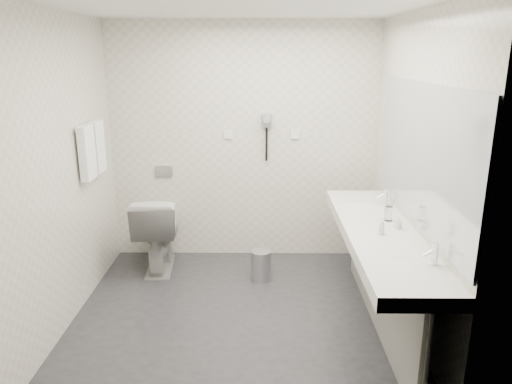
{
  "coord_description": "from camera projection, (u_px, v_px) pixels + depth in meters",
  "views": [
    {
      "loc": [
        0.19,
        -3.76,
        2.18
      ],
      "look_at": [
        0.15,
        0.15,
        1.05
      ],
      "focal_mm": 34.03,
      "sensor_mm": 36.0,
      "label": 1
    }
  ],
  "objects": [
    {
      "name": "floor",
      "position": [
        239.0,
        312.0,
        4.23
      ],
      "size": [
        2.8,
        2.8,
        0.0
      ],
      "primitive_type": "plane",
      "color": "#27272B",
      "rests_on": "ground"
    },
    {
      "name": "ceiling",
      "position": [
        235.0,
        7.0,
        3.53
      ],
      "size": [
        2.8,
        2.8,
        0.0
      ],
      "primitive_type": "plane",
      "rotation": [
        3.14,
        0.0,
        0.0
      ],
      "color": "silver",
      "rests_on": "wall_back"
    },
    {
      "name": "wall_back",
      "position": [
        243.0,
        144.0,
        5.13
      ],
      "size": [
        2.8,
        0.0,
        2.8
      ],
      "primitive_type": "plane",
      "rotation": [
        1.57,
        0.0,
        0.0
      ],
      "color": "silver",
      "rests_on": "floor"
    },
    {
      "name": "wall_front",
      "position": [
        226.0,
        231.0,
        2.63
      ],
      "size": [
        2.8,
        0.0,
        2.8
      ],
      "primitive_type": "plane",
      "rotation": [
        -1.57,
        0.0,
        0.0
      ],
      "color": "silver",
      "rests_on": "floor"
    },
    {
      "name": "wall_left",
      "position": [
        63.0,
        173.0,
        3.89
      ],
      "size": [
        0.0,
        2.6,
        2.6
      ],
      "primitive_type": "plane",
      "rotation": [
        1.57,
        0.0,
        1.57
      ],
      "color": "silver",
      "rests_on": "floor"
    },
    {
      "name": "wall_right",
      "position": [
        412.0,
        174.0,
        3.86
      ],
      "size": [
        0.0,
        2.6,
        2.6
      ],
      "primitive_type": "plane",
      "rotation": [
        1.57,
        0.0,
        -1.57
      ],
      "color": "silver",
      "rests_on": "floor"
    },
    {
      "name": "vanity_counter",
      "position": [
        380.0,
        235.0,
        3.8
      ],
      "size": [
        0.55,
        2.2,
        0.1
      ],
      "primitive_type": "cube",
      "color": "white",
      "rests_on": "floor"
    },
    {
      "name": "vanity_panel",
      "position": [
        379.0,
        284.0,
        3.92
      ],
      "size": [
        0.03,
        2.15,
        0.75
      ],
      "primitive_type": "cube",
      "color": "gray",
      "rests_on": "floor"
    },
    {
      "name": "vanity_post_near",
      "position": [
        425.0,
        364.0,
        2.92
      ],
      "size": [
        0.06,
        0.06,
        0.75
      ],
      "primitive_type": "cylinder",
      "color": "silver",
      "rests_on": "floor"
    },
    {
      "name": "vanity_post_far",
      "position": [
        358.0,
        237.0,
        4.92
      ],
      "size": [
        0.06,
        0.06,
        0.75
      ],
      "primitive_type": "cylinder",
      "color": "silver",
      "rests_on": "floor"
    },
    {
      "name": "mirror",
      "position": [
        421.0,
        154.0,
        3.62
      ],
      "size": [
        0.02,
        2.2,
        1.05
      ],
      "primitive_type": "cube",
      "color": "#B2BCC6",
      "rests_on": "wall_right"
    },
    {
      "name": "basin_near",
      "position": [
        404.0,
        267.0,
        3.17
      ],
      "size": [
        0.4,
        0.31,
        0.05
      ],
      "primitive_type": "ellipsoid",
      "color": "white",
      "rests_on": "vanity_counter"
    },
    {
      "name": "basin_far",
      "position": [
        363.0,
        206.0,
        4.41
      ],
      "size": [
        0.4,
        0.31,
        0.05
      ],
      "primitive_type": "ellipsoid",
      "color": "white",
      "rests_on": "vanity_counter"
    },
    {
      "name": "faucet_near",
      "position": [
        435.0,
        254.0,
        3.14
      ],
      "size": [
        0.04,
        0.04,
        0.15
      ],
      "primitive_type": "cylinder",
      "color": "silver",
      "rests_on": "vanity_counter"
    },
    {
      "name": "faucet_far",
      "position": [
        385.0,
        196.0,
        4.39
      ],
      "size": [
        0.04,
        0.04,
        0.15
      ],
      "primitive_type": "cylinder",
      "color": "silver",
      "rests_on": "vanity_counter"
    },
    {
      "name": "soap_bottle_a",
      "position": [
        398.0,
        223.0,
        3.78
      ],
      "size": [
        0.06,
        0.06,
        0.09
      ],
      "primitive_type": "imported",
      "rotation": [
        0.0,
        0.0,
        0.7
      ],
      "color": "silver",
      "rests_on": "vanity_counter"
    },
    {
      "name": "soap_bottle_c",
      "position": [
        382.0,
        227.0,
        3.66
      ],
      "size": [
        0.06,
        0.06,
        0.12
      ],
      "primitive_type": "imported",
      "rotation": [
        0.0,
        0.0,
        0.42
      ],
      "color": "silver",
      "rests_on": "vanity_counter"
    },
    {
      "name": "glass_left",
      "position": [
        388.0,
        214.0,
        3.97
      ],
      "size": [
        0.08,
        0.08,
        0.12
      ],
      "primitive_type": "cylinder",
      "rotation": [
        0.0,
        0.0,
        0.26
      ],
      "color": "silver",
      "rests_on": "vanity_counter"
    },
    {
      "name": "toilet",
      "position": [
        157.0,
        232.0,
        5.0
      ],
      "size": [
        0.51,
        0.82,
        0.8
      ],
      "primitive_type": "imported",
      "rotation": [
        0.0,
        0.0,
        3.22
      ],
      "color": "white",
      "rests_on": "floor"
    },
    {
      "name": "flush_plate",
      "position": [
        164.0,
        171.0,
        5.2
      ],
      "size": [
        0.18,
        0.02,
        0.12
      ],
      "primitive_type": "cube",
      "color": "#B2B5BA",
      "rests_on": "wall_back"
    },
    {
      "name": "pedal_bin",
      "position": [
        261.0,
        266.0,
        4.81
      ],
      "size": [
        0.26,
        0.26,
        0.29
      ],
      "primitive_type": "cylinder",
      "rotation": [
        0.0,
        0.0,
        -0.33
      ],
      "color": "#B2B5BA",
      "rests_on": "floor"
    },
    {
      "name": "bin_lid",
      "position": [
        261.0,
        252.0,
        4.77
      ],
      "size": [
        0.2,
        0.2,
        0.02
      ],
      "primitive_type": "cylinder",
      "color": "#B2B5BA",
      "rests_on": "pedal_bin"
    },
    {
      "name": "towel_rail",
      "position": [
        89.0,
        126.0,
        4.33
      ],
      "size": [
        0.02,
        0.62,
        0.02
      ],
      "primitive_type": "cylinder",
      "rotation": [
        1.57,
        0.0,
        0.0
      ],
      "color": "silver",
      "rests_on": "wall_left"
    },
    {
      "name": "towel_near",
      "position": [
        87.0,
        153.0,
        4.26
      ],
      "size": [
        0.07,
        0.24,
        0.48
      ],
      "primitive_type": "cube",
      "color": "white",
      "rests_on": "towel_rail"
    },
    {
      "name": "towel_far",
      "position": [
        97.0,
        147.0,
        4.53
      ],
      "size": [
        0.07,
        0.24,
        0.48
      ],
      "primitive_type": "cube",
      "color": "white",
      "rests_on": "towel_rail"
    },
    {
      "name": "dryer_cradle",
      "position": [
        267.0,
        120.0,
        5.03
      ],
      "size": [
        0.1,
        0.04,
        0.14
      ],
      "primitive_type": "cube",
      "color": "gray",
      "rests_on": "wall_back"
    },
    {
      "name": "dryer_barrel",
      "position": [
        267.0,
        118.0,
        4.95
      ],
      "size": [
        0.08,
        0.14,
        0.08
      ],
      "primitive_type": "cylinder",
      "rotation": [
        1.57,
        0.0,
        0.0
      ],
      "color": "gray",
      "rests_on": "dryer_cradle"
    },
    {
      "name": "dryer_cord",
      "position": [
        267.0,
        144.0,
        5.08
      ],
      "size": [
        0.02,
        0.02,
        0.35
      ],
      "primitive_type": "cylinder",
      "color": "black",
      "rests_on": "dryer_cradle"
    },
    {
      "name": "switch_plate_a",
      "position": [
        229.0,
        134.0,
        5.09
      ],
      "size": [
        0.09,
        0.02,
        0.09
      ],
      "primitive_type": "cube",
      "color": "white",
      "rests_on": "wall_back"
    },
    {
      "name": "switch_plate_b",
      "position": [
        295.0,
        134.0,
        5.08
      ],
      "size": [
        0.09,
        0.02,
        0.09
      ],
      "primitive_type": "cube",
      "color": "white",
      "rests_on": "wall_back"
    }
  ]
}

